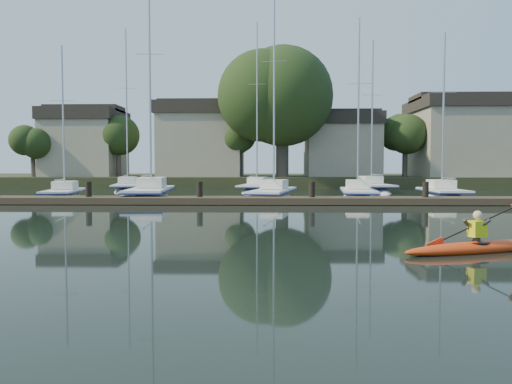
{
  "coord_description": "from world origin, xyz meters",
  "views": [
    {
      "loc": [
        0.67,
        -12.54,
        2.03
      ],
      "look_at": [
        0.28,
        3.34,
        1.2
      ],
      "focal_mm": 35.0,
      "sensor_mm": 36.0,
      "label": 1
    }
  ],
  "objects_px": {
    "sailboat_3": "(358,201)",
    "sailboat_4": "(443,201)",
    "sailboat_2": "(273,202)",
    "sailboat_7": "(372,194)",
    "sailboat_0": "(64,201)",
    "sailboat_6": "(256,193)",
    "sailboat_5": "(127,193)",
    "sailboat_1": "(151,202)",
    "kayak": "(481,245)",
    "dock": "(256,200)"
  },
  "relations": [
    {
      "from": "sailboat_5",
      "to": "sailboat_4",
      "type": "bearing_deg",
      "value": -31.07
    },
    {
      "from": "dock",
      "to": "sailboat_6",
      "type": "distance_m",
      "value": 13.78
    },
    {
      "from": "sailboat_3",
      "to": "sailboat_4",
      "type": "distance_m",
      "value": 5.34
    },
    {
      "from": "sailboat_1",
      "to": "sailboat_2",
      "type": "distance_m",
      "value": 7.57
    },
    {
      "from": "sailboat_6",
      "to": "sailboat_7",
      "type": "bearing_deg",
      "value": 3.17
    },
    {
      "from": "sailboat_0",
      "to": "sailboat_7",
      "type": "xyz_separation_m",
      "value": [
        20.97,
        8.62,
        -0.02
      ]
    },
    {
      "from": "kayak",
      "to": "sailboat_4",
      "type": "distance_m",
      "value": 20.43
    },
    {
      "from": "sailboat_3",
      "to": "sailboat_4",
      "type": "height_order",
      "value": "sailboat_3"
    },
    {
      "from": "kayak",
      "to": "dock",
      "type": "relative_size",
      "value": 0.12
    },
    {
      "from": "dock",
      "to": "sailboat_6",
      "type": "relative_size",
      "value": 2.3
    },
    {
      "from": "sailboat_5",
      "to": "sailboat_3",
      "type": "bearing_deg",
      "value": -37.46
    },
    {
      "from": "sailboat_7",
      "to": "sailboat_0",
      "type": "bearing_deg",
      "value": -161.57
    },
    {
      "from": "kayak",
      "to": "dock",
      "type": "distance_m",
      "value": 15.78
    },
    {
      "from": "sailboat_2",
      "to": "sailboat_5",
      "type": "bearing_deg",
      "value": 152.55
    },
    {
      "from": "dock",
      "to": "sailboat_0",
      "type": "height_order",
      "value": "sailboat_0"
    },
    {
      "from": "sailboat_0",
      "to": "sailboat_7",
      "type": "bearing_deg",
      "value": 12.11
    },
    {
      "from": "dock",
      "to": "sailboat_4",
      "type": "bearing_deg",
      "value": 22.7
    },
    {
      "from": "sailboat_2",
      "to": "sailboat_4",
      "type": "xyz_separation_m",
      "value": [
        10.61,
        0.67,
        -0.01
      ]
    },
    {
      "from": "dock",
      "to": "sailboat_1",
      "type": "relative_size",
      "value": 2.22
    },
    {
      "from": "sailboat_1",
      "to": "sailboat_5",
      "type": "relative_size",
      "value": 1.08
    },
    {
      "from": "dock",
      "to": "sailboat_4",
      "type": "xyz_separation_m",
      "value": [
        11.59,
        4.85,
        -0.39
      ]
    },
    {
      "from": "sailboat_1",
      "to": "sailboat_6",
      "type": "relative_size",
      "value": 1.04
    },
    {
      "from": "sailboat_3",
      "to": "sailboat_6",
      "type": "bearing_deg",
      "value": 131.51
    },
    {
      "from": "dock",
      "to": "sailboat_7",
      "type": "xyz_separation_m",
      "value": [
        8.85,
        12.9,
        -0.4
      ]
    },
    {
      "from": "dock",
      "to": "sailboat_2",
      "type": "xyz_separation_m",
      "value": [
        0.98,
        4.17,
        -0.39
      ]
    },
    {
      "from": "kayak",
      "to": "sailboat_3",
      "type": "distance_m",
      "value": 19.34
    },
    {
      "from": "sailboat_5",
      "to": "sailboat_7",
      "type": "xyz_separation_m",
      "value": [
        19.55,
        -0.46,
        -0.02
      ]
    },
    {
      "from": "sailboat_0",
      "to": "sailboat_1",
      "type": "height_order",
      "value": "sailboat_1"
    },
    {
      "from": "sailboat_1",
      "to": "sailboat_7",
      "type": "bearing_deg",
      "value": 24.99
    },
    {
      "from": "sailboat_5",
      "to": "sailboat_7",
      "type": "distance_m",
      "value": 19.56
    },
    {
      "from": "sailboat_3",
      "to": "sailboat_2",
      "type": "bearing_deg",
      "value": -169.27
    },
    {
      "from": "sailboat_0",
      "to": "sailboat_6",
      "type": "xyz_separation_m",
      "value": [
        11.84,
        9.49,
        0.0
      ]
    },
    {
      "from": "sailboat_2",
      "to": "sailboat_4",
      "type": "bearing_deg",
      "value": 14.37
    },
    {
      "from": "sailboat_1",
      "to": "sailboat_6",
      "type": "xyz_separation_m",
      "value": [
        6.3,
        9.82,
        0.04
      ]
    },
    {
      "from": "sailboat_2",
      "to": "sailboat_7",
      "type": "relative_size",
      "value": 1.1
    },
    {
      "from": "dock",
      "to": "sailboat_5",
      "type": "bearing_deg",
      "value": 128.69
    },
    {
      "from": "sailboat_3",
      "to": "kayak",
      "type": "bearing_deg",
      "value": -85.63
    },
    {
      "from": "sailboat_3",
      "to": "sailboat_5",
      "type": "distance_m",
      "value": 19.08
    },
    {
      "from": "kayak",
      "to": "sailboat_7",
      "type": "xyz_separation_m",
      "value": [
        3.15,
        27.62,
        -0.36
      ]
    },
    {
      "from": "sailboat_1",
      "to": "sailboat_5",
      "type": "height_order",
      "value": "sailboat_1"
    },
    {
      "from": "sailboat_2",
      "to": "sailboat_1",
      "type": "bearing_deg",
      "value": -167.54
    },
    {
      "from": "sailboat_5",
      "to": "sailboat_6",
      "type": "relative_size",
      "value": 0.96
    },
    {
      "from": "kayak",
      "to": "sailboat_3",
      "type": "bearing_deg",
      "value": 68.53
    },
    {
      "from": "kayak",
      "to": "sailboat_3",
      "type": "relative_size",
      "value": 0.34
    },
    {
      "from": "dock",
      "to": "sailboat_5",
      "type": "distance_m",
      "value": 17.12
    },
    {
      "from": "sailboat_5",
      "to": "sailboat_0",
      "type": "bearing_deg",
      "value": -109.06
    },
    {
      "from": "sailboat_1",
      "to": "sailboat_6",
      "type": "bearing_deg",
      "value": 52.2
    },
    {
      "from": "sailboat_0",
      "to": "sailboat_5",
      "type": "xyz_separation_m",
      "value": [
        1.42,
        9.08,
        -0.0
      ]
    },
    {
      "from": "sailboat_4",
      "to": "sailboat_2",
      "type": "bearing_deg",
      "value": -174.01
    },
    {
      "from": "sailboat_0",
      "to": "sailboat_1",
      "type": "distance_m",
      "value": 5.54
    }
  ]
}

